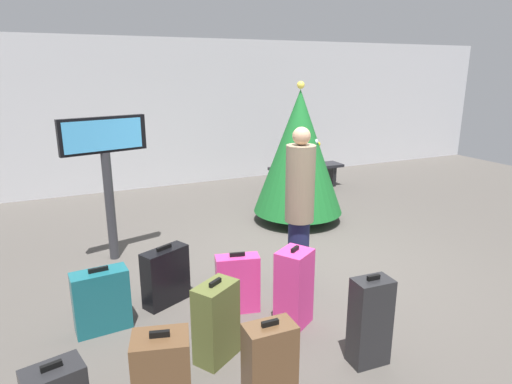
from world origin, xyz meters
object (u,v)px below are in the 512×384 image
Objects in this scene: suitcase_8 at (294,288)px; holiday_tree at (299,152)px; waiting_bench at (306,171)px; suitcase_1 at (216,322)px; suitcase_7 at (166,276)px; traveller_0 at (300,205)px; suitcase_5 at (270,364)px; suitcase_2 at (370,322)px; suitcase_3 at (101,301)px; suitcase_0 at (238,283)px; flight_info_kiosk at (106,159)px.

holiday_tree is at bearing 59.50° from suitcase_8.
suitcase_1 reaches higher than waiting_bench.
suitcase_8 reaches higher than suitcase_7.
traveller_0 is 2.70× the size of suitcase_5.
suitcase_2 is 2.48m from suitcase_3.
holiday_tree reaches higher than suitcase_7.
traveller_0 reaches higher than suitcase_8.
suitcase_1 is 1.13× the size of suitcase_7.
suitcase_5 reaches higher than suitcase_7.
waiting_bench is 4.46m from traveller_0.
suitcase_2 is (1.15, -0.59, 0.04)m from suitcase_1.
suitcase_2 reaches higher than suitcase_3.
holiday_tree is 3.26m from suitcase_7.
suitcase_5 is at bearing -101.97° from suitcase_0.
suitcase_7 reaches higher than suitcase_0.
waiting_bench is at bearing 57.89° from traveller_0.
flight_info_kiosk is at bearing 137.40° from traveller_0.
suitcase_5 is at bearing -73.77° from suitcase_1.
traveller_0 is 2.25m from suitcase_3.
suitcase_0 is at bearing -35.96° from suitcase_7.
suitcase_7 is at bearing 127.92° from suitcase_2.
holiday_tree is 3.19m from suitcase_8.
holiday_tree is at bearing 69.60° from suitcase_2.
suitcase_8 reaches higher than suitcase_3.
traveller_0 is 2.00m from suitcase_5.
suitcase_3 is at bearing 158.62° from suitcase_8.
flight_info_kiosk is at bearing 102.62° from suitcase_5.
holiday_tree is 2.26m from waiting_bench.
traveller_0 is 2.28× the size of suitcase_8.
suitcase_1 is at bearing -146.14° from traveller_0.
waiting_bench is 1.99× the size of suitcase_8.
suitcase_8 is (-0.43, -0.67, -0.59)m from traveller_0.
waiting_bench is 0.87× the size of traveller_0.
traveller_0 is 2.81× the size of suitcase_7.
flight_info_kiosk reaches higher than suitcase_8.
flight_info_kiosk is 2.89× the size of suitcase_0.
suitcase_1 is (-2.44, -2.87, -0.80)m from holiday_tree.
suitcase_5 is at bearing -78.48° from suitcase_7.
flight_info_kiosk is at bearing 118.19° from suitcase_2.
suitcase_0 is 1.00× the size of suitcase_3.
suitcase_0 reaches higher than waiting_bench.
traveller_0 is 1.64m from suitcase_7.
holiday_tree is 3.49× the size of suitcase_3.
suitcase_1 reaches higher than suitcase_5.
traveller_0 is at bearing -42.60° from flight_info_kiosk.
suitcase_1 is 1.30m from suitcase_2.
suitcase_5 reaches higher than suitcase_0.
suitcase_7 is (0.67, 0.24, 0.00)m from suitcase_3.
suitcase_1 is at bearing -125.31° from suitcase_0.
suitcase_3 is (-0.32, -1.69, -1.04)m from flight_info_kiosk.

